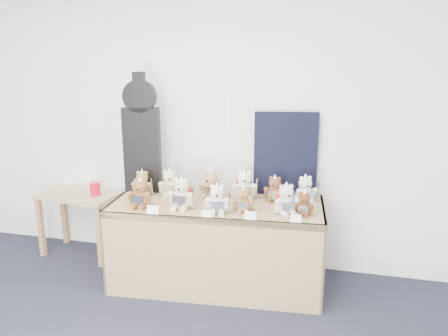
% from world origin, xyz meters
% --- Properties ---
extents(room_shell, '(6.00, 6.00, 6.00)m').
position_xyz_m(room_shell, '(0.37, 2.49, 1.52)').
color(room_shell, white).
rests_on(room_shell, floor).
extents(display_table, '(1.91, 0.93, 0.77)m').
position_xyz_m(display_table, '(0.48, 1.90, 0.61)').
color(display_table, olive).
rests_on(display_table, floor).
extents(side_table, '(0.83, 0.51, 0.66)m').
position_xyz_m(side_table, '(-1.06, 2.22, 0.54)').
color(side_table, tan).
rests_on(side_table, floor).
extents(guitar_case, '(0.35, 0.15, 1.12)m').
position_xyz_m(guitar_case, '(-0.29, 2.14, 1.32)').
color(guitar_case, black).
rests_on(guitar_case, display_table).
extents(navy_board, '(0.57, 0.11, 0.77)m').
position_xyz_m(navy_board, '(1.01, 2.37, 1.16)').
color(navy_board, black).
rests_on(navy_board, display_table).
extents(red_cup, '(0.10, 0.10, 0.13)m').
position_xyz_m(red_cup, '(-0.86, 2.21, 0.73)').
color(red_cup, red).
rests_on(red_cup, side_table).
extents(teddy_front_far_left, '(0.23, 0.18, 0.28)m').
position_xyz_m(teddy_front_far_left, '(-0.13, 1.71, 0.88)').
color(teddy_front_far_left, brown).
rests_on(teddy_front_far_left, display_table).
extents(teddy_front_left, '(0.25, 0.20, 0.31)m').
position_xyz_m(teddy_front_left, '(0.22, 1.77, 0.89)').
color(teddy_front_left, beige).
rests_on(teddy_front_left, display_table).
extents(teddy_front_centre, '(0.23, 0.20, 0.28)m').
position_xyz_m(teddy_front_centre, '(0.54, 1.73, 0.88)').
color(teddy_front_centre, silver).
rests_on(teddy_front_centre, display_table).
extents(teddy_front_right, '(0.19, 0.16, 0.23)m').
position_xyz_m(teddy_front_right, '(0.74, 1.82, 0.86)').
color(teddy_front_right, '#906036').
rests_on(teddy_front_right, display_table).
extents(teddy_front_far_right, '(0.24, 0.23, 0.29)m').
position_xyz_m(teddy_front_far_right, '(1.09, 1.85, 0.88)').
color(teddy_front_far_right, silver).
rests_on(teddy_front_far_right, display_table).
extents(teddy_front_end, '(0.18, 0.14, 0.22)m').
position_xyz_m(teddy_front_end, '(1.23, 1.86, 0.86)').
color(teddy_front_end, brown).
rests_on(teddy_front_end, display_table).
extents(teddy_back_left, '(0.23, 0.21, 0.28)m').
position_xyz_m(teddy_back_left, '(-0.01, 2.08, 0.88)').
color(teddy_back_left, beige).
rests_on(teddy_back_left, display_table).
extents(teddy_back_centre_left, '(0.23, 0.21, 0.28)m').
position_xyz_m(teddy_back_centre_left, '(0.37, 2.11, 0.88)').
color(teddy_back_centre_left, '#A38651').
rests_on(teddy_back_centre_left, display_table).
extents(teddy_back_centre_right, '(0.25, 0.23, 0.30)m').
position_xyz_m(teddy_back_centre_right, '(0.68, 2.15, 0.89)').
color(teddy_back_centre_right, white).
rests_on(teddy_back_centre_right, display_table).
extents(teddy_back_right, '(0.21, 0.17, 0.25)m').
position_xyz_m(teddy_back_right, '(0.95, 2.16, 0.87)').
color(teddy_back_right, brown).
rests_on(teddy_back_right, display_table).
extents(teddy_back_end, '(0.23, 0.22, 0.27)m').
position_xyz_m(teddy_back_end, '(1.22, 2.18, 0.88)').
color(teddy_back_end, white).
rests_on(teddy_back_end, display_table).
extents(teddy_back_far_left, '(0.22, 0.18, 0.26)m').
position_xyz_m(teddy_back_far_left, '(-0.26, 2.03, 0.88)').
color(teddy_back_far_left, '#9C7148').
rests_on(teddy_back_far_left, display_table).
extents(entry_card_a, '(0.10, 0.03, 0.07)m').
position_xyz_m(entry_card_a, '(0.04, 1.57, 0.81)').
color(entry_card_a, white).
rests_on(entry_card_a, display_table).
extents(entry_card_b, '(0.08, 0.02, 0.06)m').
position_xyz_m(entry_card_b, '(0.49, 1.61, 0.80)').
color(entry_card_b, white).
rests_on(entry_card_b, display_table).
extents(entry_card_c, '(0.09, 0.03, 0.07)m').
position_xyz_m(entry_card_c, '(0.83, 1.64, 0.81)').
color(entry_card_c, white).
rests_on(entry_card_c, display_table).
extents(entry_card_d, '(0.09, 0.03, 0.06)m').
position_xyz_m(entry_card_d, '(1.18, 1.67, 0.80)').
color(entry_card_d, white).
rests_on(entry_card_d, display_table).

